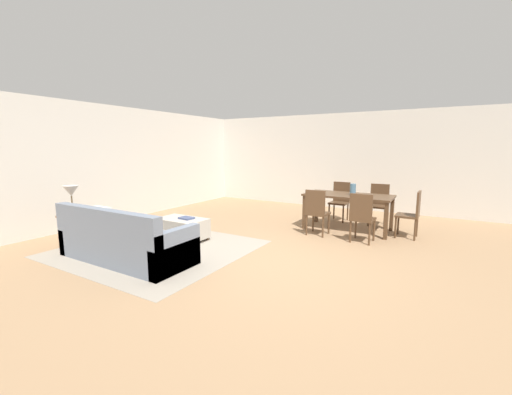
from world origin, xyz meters
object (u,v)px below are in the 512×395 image
Objects in this scene: table_lamp at (71,192)px; dining_chair_near_left at (317,210)px; side_table at (74,221)px; vase_centerpiece at (353,189)px; dining_chair_near_right at (362,215)px; book_on_ottoman at (186,218)px; dining_chair_head_east at (412,212)px; dining_chair_far_right at (379,202)px; ottoman_table at (182,228)px; dining_chair_far_left at (340,199)px; dining_table at (348,199)px; couch at (124,242)px.

table_lamp is 4.51m from dining_chair_near_left.
side_table is 5.37m from vase_centerpiece.
dining_chair_near_right is (4.36, 2.76, 0.08)m from side_table.
vase_centerpiece is (3.99, 3.57, 0.44)m from side_table.
dining_chair_near_left is 3.54× the size of book_on_ottoman.
dining_chair_head_east is (0.76, 0.82, 0.00)m from dining_chair_near_right.
side_table is 6.23m from dining_chair_far_right.
ottoman_table is 3.59× the size of book_on_ottoman.
dining_chair_near_left is at bearing 175.72° from dining_chair_near_right.
ottoman_table is 1.69× the size of side_table.
ottoman_table is 2.63m from dining_chair_near_left.
vase_centerpiece is (2.57, 2.35, 0.64)m from ottoman_table.
book_on_ottoman is at bearing 39.49° from table_lamp.
side_table is 6.25m from dining_chair_head_east.
ottoman_table is 1.01× the size of dining_chair_far_right.
side_table is at bearing -128.34° from dining_chair_far_left.
dining_table reaches higher than side_table.
dining_table is 1.24m from dining_chair_head_east.
book_on_ottoman is at bearing 13.19° from ottoman_table.
dining_chair_near_left is at bearing 38.79° from book_on_ottoman.
book_on_ottoman is (-1.98, -3.17, -0.09)m from dining_chair_far_left.
couch is 4.48m from vase_centerpiece.
couch is 4.08m from dining_chair_near_right.
dining_chair_near_left is at bearing -124.09° from vase_centerpiece.
couch is 2.42× the size of dining_chair_head_east.
table_lamp is (-1.41, 0.05, 0.67)m from couch.
dining_chair_near_left reaches higher than dining_table.
dining_chair_near_left is (2.07, 1.60, 0.28)m from ottoman_table.
table_lamp is at bearing -128.34° from dining_chair_far_left.
dining_chair_near_left is 2.53m from book_on_ottoman.
couch is at bearing -135.67° from dining_chair_head_east.
dining_chair_near_left is (3.48, 2.83, -0.44)m from table_lamp.
dining_chair_near_right is 1.67m from dining_chair_far_right.
dining_table is 1.92× the size of dining_chair_near_right.
dining_chair_head_east is at bearing 0.21° from vase_centerpiece.
dining_chair_far_right is at bearing 1.13° from dining_chair_far_left.
ottoman_table is at bearing -137.56° from vase_centerpiece.
side_table is at bearing -134.59° from dining_chair_far_right.
dining_table is at bearing 42.71° from side_table.
dining_chair_head_east is at bearing -48.47° from dining_chair_far_right.
ottoman_table is at bearing -132.64° from dining_chair_far_right.
side_table is 0.53m from table_lamp.
table_lamp is (-1.41, -1.22, 0.73)m from ottoman_table.
dining_chair_near_right is at bearing 43.59° from couch.
vase_centerpiece is (0.51, 0.75, 0.36)m from dining_chair_near_left.
vase_centerpiece is (-1.14, -0.00, 0.36)m from dining_chair_head_east.
dining_chair_head_east is 1.20m from vase_centerpiece.
dining_chair_far_right is at bearing 65.86° from vase_centerpiece.
dining_chair_near_left is 1.81m from dining_chair_head_east.
couch is 4.02× the size of side_table.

